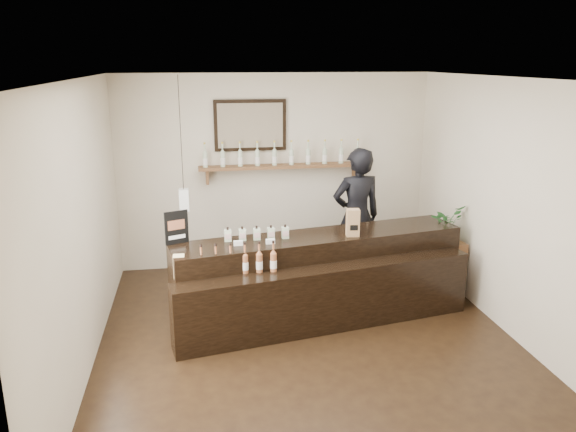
# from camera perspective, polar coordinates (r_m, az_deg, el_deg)

# --- Properties ---
(ground) EXTENTS (5.00, 5.00, 0.00)m
(ground) POSITION_cam_1_polar(r_m,az_deg,el_deg) (6.33, 2.04, -12.47)
(ground) COLOR black
(ground) RESTS_ON ground
(room_shell) EXTENTS (5.00, 5.00, 5.00)m
(room_shell) POSITION_cam_1_polar(r_m,az_deg,el_deg) (5.72, 2.21, 2.73)
(room_shell) COLOR beige
(room_shell) RESTS_ON ground
(back_wall_decor) EXTENTS (2.66, 0.96, 1.69)m
(back_wall_decor) POSITION_cam_1_polar(r_m,az_deg,el_deg) (7.99, -2.38, 6.86)
(back_wall_decor) COLOR brown
(back_wall_decor) RESTS_ON ground
(counter) EXTENTS (3.56, 1.55, 1.14)m
(counter) POSITION_cam_1_polar(r_m,az_deg,el_deg) (6.69, 3.36, -6.52)
(counter) COLOR black
(counter) RESTS_ON ground
(promo_sign) EXTENTS (0.26, 0.12, 0.38)m
(promo_sign) POSITION_cam_1_polar(r_m,az_deg,el_deg) (6.38, -11.26, -1.15)
(promo_sign) COLOR black
(promo_sign) RESTS_ON counter
(paper_bag) EXTENTS (0.16, 0.13, 0.32)m
(paper_bag) POSITION_cam_1_polar(r_m,az_deg,el_deg) (6.58, 6.60, -0.67)
(paper_bag) COLOR #99774A
(paper_bag) RESTS_ON counter
(tape_dispenser) EXTENTS (0.12, 0.06, 0.10)m
(tape_dispenser) POSITION_cam_1_polar(r_m,az_deg,el_deg) (6.71, 6.65, -1.45)
(tape_dispenser) COLOR #1860AA
(tape_dispenser) RESTS_ON counter
(side_cabinet) EXTENTS (0.42, 0.54, 0.73)m
(side_cabinet) POSITION_cam_1_polar(r_m,az_deg,el_deg) (7.63, 15.48, -4.98)
(side_cabinet) COLOR brown
(side_cabinet) RESTS_ON ground
(potted_plant) EXTENTS (0.55, 0.53, 0.47)m
(potted_plant) POSITION_cam_1_polar(r_m,az_deg,el_deg) (7.45, 15.81, -0.68)
(potted_plant) COLOR #266027
(potted_plant) RESTS_ON side_cabinet
(shopkeeper) EXTENTS (0.83, 0.60, 2.11)m
(shopkeeper) POSITION_cam_1_polar(r_m,az_deg,el_deg) (7.57, 6.99, 0.82)
(shopkeeper) COLOR black
(shopkeeper) RESTS_ON ground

